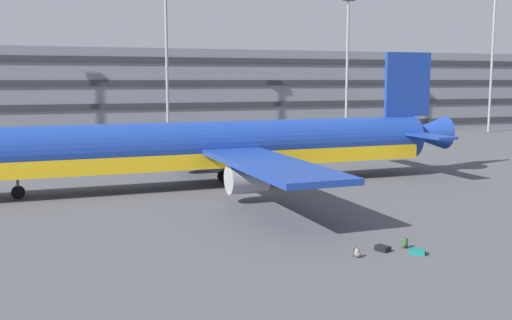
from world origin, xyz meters
TOP-DOWN VIEW (x-y plane):
  - ground_plane at (0.00, 0.00)m, footprint 600.00×600.00m
  - terminal_structure at (0.00, 48.66)m, footprint 177.59×17.24m
  - airliner at (-1.05, 3.30)m, footprint 42.26×34.21m
  - light_mast_center_left at (1.36, 34.56)m, footprint 1.80×0.50m
  - light_mast_center_right at (26.77, 34.56)m, footprint 1.80×0.50m
  - light_mast_right at (51.69, 34.56)m, footprint 1.80×0.50m
  - suitcase_large at (1.70, -16.26)m, footprint 0.63×0.79m
  - suitcase_laid_flat at (2.95, -17.26)m, footprint 0.85×0.82m
  - backpack_black at (0.04, -16.77)m, footprint 0.40×0.37m
  - backpack_purple at (2.95, -16.20)m, footprint 0.38×0.39m

SIDE VIEW (x-z plane):
  - ground_plane at x=0.00m, z-range 0.00..0.00m
  - suitcase_laid_flat at x=2.95m, z-range 0.00..0.24m
  - suitcase_large at x=1.70m, z-range 0.00..0.26m
  - backpack_black at x=0.04m, z-range -0.03..0.46m
  - backpack_purple at x=2.95m, z-range -0.03..0.53m
  - airliner at x=-1.05m, z-range -2.21..8.22m
  - terminal_structure at x=0.00m, z-range 0.00..12.31m
  - light_mast_center_right at x=26.77m, z-range 1.65..21.23m
  - light_mast_center_left at x=1.36m, z-range 1.68..22.93m
  - light_mast_right at x=51.69m, z-range 1.72..25.81m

